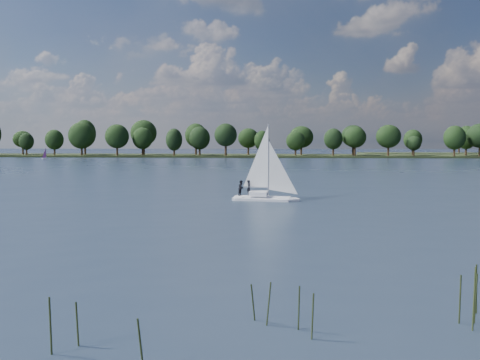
# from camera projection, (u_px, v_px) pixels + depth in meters

# --- Properties ---
(ground) EXTENTS (700.00, 700.00, 0.00)m
(ground) POSITION_uv_depth(u_px,v_px,m) (247.00, 170.00, 126.79)
(ground) COLOR #233342
(ground) RESTS_ON ground
(far_shore) EXTENTS (660.00, 40.00, 1.50)m
(far_shore) POSITION_uv_depth(u_px,v_px,m) (263.00, 156.00, 238.16)
(far_shore) COLOR black
(far_shore) RESTS_ON ground
(sailboat) EXTENTS (7.17, 2.98, 9.15)m
(sailboat) POSITION_uv_depth(u_px,v_px,m) (262.00, 178.00, 60.66)
(sailboat) COLOR white
(sailboat) RESTS_ON ground
(dinghy_pink) EXTENTS (2.89, 2.79, 4.62)m
(dinghy_pink) POSITION_uv_depth(u_px,v_px,m) (46.00, 156.00, 203.67)
(dinghy_pink) COLOR white
(dinghy_pink) RESTS_ON ground
(treeline) EXTENTS (561.90, 74.32, 18.27)m
(treeline) POSITION_uv_depth(u_px,v_px,m) (241.00, 138.00, 234.49)
(treeline) COLOR black
(treeline) RESTS_ON ground
(reeds) EXTENTS (59.77, 12.52, 2.25)m
(reeds) POSITION_uv_depth(u_px,v_px,m) (54.00, 322.00, 17.47)
(reeds) COLOR #283316
(reeds) RESTS_ON ground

